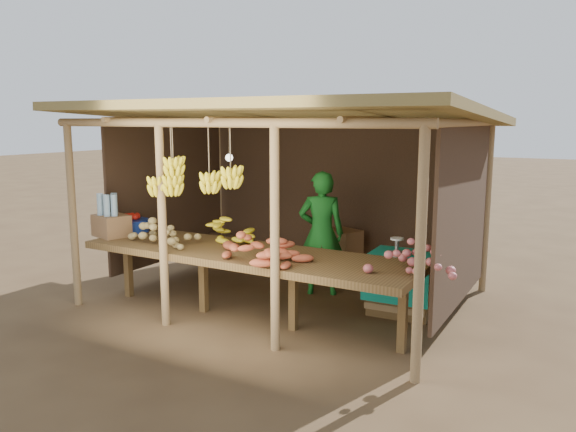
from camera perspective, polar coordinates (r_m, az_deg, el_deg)
The scene contains 13 objects.
ground at distance 7.21m, azimuth 0.00°, elevation -8.25°, with size 60.00×60.00×0.00m, color brown.
stall_structure at distance 6.94m, azimuth 0.11°, elevation 7.22°, with size 4.70×3.50×2.43m.
counter at distance 6.23m, azimuth -4.30°, elevation -4.11°, with size 3.90×1.05×0.80m.
potato_heap at distance 6.70m, azimuth -12.82°, elevation -1.24°, with size 0.86×0.52×0.36m, color #95804D, non-canonical shape.
sweet_potato_heap at distance 5.81m, azimuth -3.32°, elevation -2.68°, with size 1.06×0.63×0.36m, color #B34D2E, non-canonical shape.
onion_heap at distance 5.39m, azimuth 12.81°, elevation -3.90°, with size 0.86×0.52×0.36m, color #CA6362, non-canonical shape.
banana_pile at distance 6.68m, azimuth -6.10°, elevation -1.13°, with size 0.61×0.36×0.35m, color yellow, non-canonical shape.
tomato_basin at distance 7.53m, azimuth -15.65°, elevation -0.81°, with size 0.45×0.45×0.24m.
bottle_box at distance 7.28m, azimuth -17.53°, elevation -0.38°, with size 0.50×0.44×0.54m.
vendor at distance 7.18m, azimuth 3.41°, elevation -1.75°, with size 0.58×0.38×1.60m, color #176820.
tarp_crate at distance 6.69m, azimuth 11.57°, elevation -6.53°, with size 0.79×0.69×0.92m.
carton_stack at distance 7.99m, azimuth 4.58°, elevation -4.18°, with size 1.02×0.49×0.70m.
burlap_sacks at distance 8.92m, azimuth -6.49°, elevation -3.16°, with size 0.80×0.42×0.57m.
Camera 1 is at (3.36, -5.98, 2.23)m, focal length 35.00 mm.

